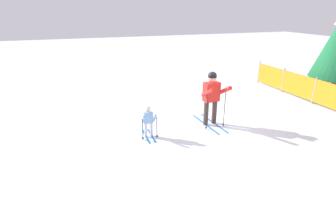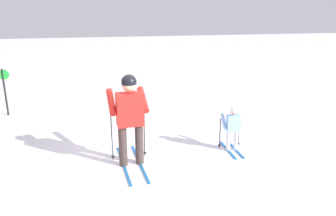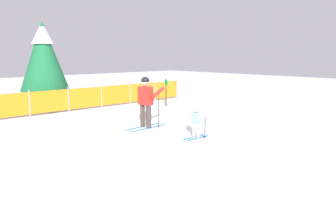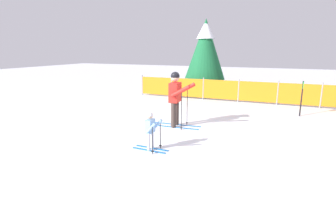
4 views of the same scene
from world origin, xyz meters
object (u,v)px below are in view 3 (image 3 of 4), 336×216
at_px(safety_fence, 102,96).
at_px(trail_marker, 166,90).
at_px(skier_adult, 146,97).
at_px(conifer_far, 43,55).
at_px(skier_child, 196,120).

bearing_deg(safety_fence, trail_marker, -35.59).
bearing_deg(skier_adult, trail_marker, 35.46).
height_order(skier_adult, trail_marker, skier_adult).
relative_size(safety_fence, trail_marker, 7.81).
bearing_deg(conifer_far, trail_marker, -35.69).
xyz_separation_m(conifer_far, trail_marker, (4.68, -3.36, -1.70)).
bearing_deg(safety_fence, skier_adult, -104.45).
height_order(skier_adult, safety_fence, skier_adult).
bearing_deg(skier_child, trail_marker, 56.86).
bearing_deg(skier_adult, skier_child, -88.50).
height_order(skier_child, safety_fence, safety_fence).
xyz_separation_m(skier_adult, trail_marker, (3.84, 3.09, -0.24)).
bearing_deg(trail_marker, safety_fence, 144.41).
distance_m(skier_child, trail_marker, 6.43).
relative_size(skier_child, trail_marker, 0.73).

